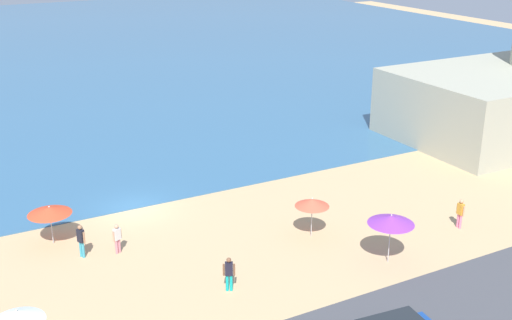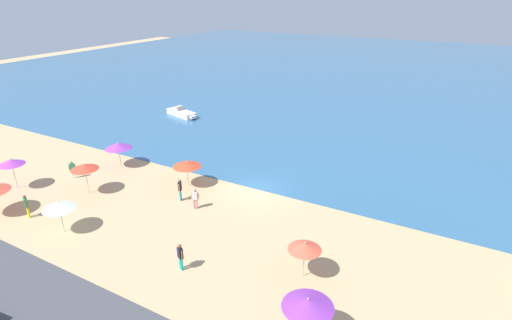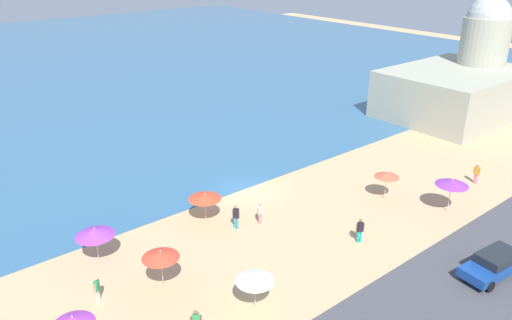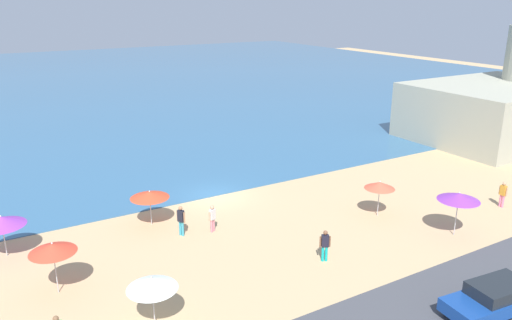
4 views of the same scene
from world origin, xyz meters
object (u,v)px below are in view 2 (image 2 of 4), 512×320
at_px(beach_umbrella_3, 308,303).
at_px(beach_umbrella_4, 118,146).
at_px(beach_umbrella_0, 84,167).
at_px(bather_3, 72,169).
at_px(bather_2, 180,188).
at_px(skiff_nearshore, 182,113).
at_px(beach_umbrella_5, 59,205).
at_px(bather_0, 180,256).
at_px(bather_4, 195,197).
at_px(beach_umbrella_6, 305,246).
at_px(bather_1, 26,205).
at_px(beach_umbrella_1, 11,162).
at_px(beach_umbrella_2, 187,164).

distance_m(beach_umbrella_3, beach_umbrella_4, 24.29).
relative_size(beach_umbrella_0, bather_3, 1.59).
bearing_deg(bather_2, beach_umbrella_3, -30.28).
bearing_deg(bather_3, skiff_nearshore, 99.93).
relative_size(beach_umbrella_5, bather_3, 1.43).
relative_size(beach_umbrella_4, skiff_nearshore, 0.48).
xyz_separation_m(bather_0, bather_4, (-3.43, 5.93, -0.05)).
bearing_deg(bather_2, beach_umbrella_6, -17.41).
bearing_deg(beach_umbrella_6, beach_umbrella_5, -167.51).
bearing_deg(skiff_nearshore, beach_umbrella_3, -42.85).
xyz_separation_m(beach_umbrella_3, beach_umbrella_5, (-17.39, 0.74, -0.37)).
xyz_separation_m(beach_umbrella_5, bather_2, (4.08, 7.03, -0.95)).
height_order(bather_1, bather_3, bather_1).
xyz_separation_m(bather_1, bather_3, (-2.58, 5.74, -0.09)).
xyz_separation_m(beach_umbrella_4, bather_2, (8.74, -2.43, -0.97)).
distance_m(beach_umbrella_1, beach_umbrella_2, 13.64).
bearing_deg(beach_umbrella_5, bather_2, 59.86).
bearing_deg(beach_umbrella_0, bather_1, -98.80).
xyz_separation_m(beach_umbrella_2, bather_1, (-6.76, -9.27, -0.92)).
bearing_deg(beach_umbrella_1, beach_umbrella_3, -6.66).
bearing_deg(bather_1, beach_umbrella_0, 81.20).
bearing_deg(beach_umbrella_0, bather_0, -17.56).
xyz_separation_m(beach_umbrella_5, bather_0, (9.23, 0.65, -1.00)).
bearing_deg(skiff_nearshore, beach_umbrella_6, -39.67).
xyz_separation_m(beach_umbrella_5, bather_4, (5.80, 6.58, -1.05)).
xyz_separation_m(beach_umbrella_6, bather_3, (-21.78, 2.28, -1.11)).
bearing_deg(beach_umbrella_6, bather_4, 162.11).
xyz_separation_m(beach_umbrella_1, bather_0, (17.87, -1.65, -1.34)).
xyz_separation_m(beach_umbrella_0, bather_4, (8.78, 2.07, -1.34)).
bearing_deg(beach_umbrella_3, skiff_nearshore, 137.15).
bearing_deg(beach_umbrella_0, beach_umbrella_5, -56.62).
bearing_deg(bather_2, beach_umbrella_4, 164.48).
relative_size(beach_umbrella_2, beach_umbrella_6, 1.00).
bearing_deg(beach_umbrella_2, beach_umbrella_3, -34.94).
height_order(beach_umbrella_2, beach_umbrella_4, beach_umbrella_4).
relative_size(beach_umbrella_4, bather_3, 1.50).
bearing_deg(bather_1, bather_0, 2.93).
distance_m(beach_umbrella_0, beach_umbrella_6, 18.54).
relative_size(beach_umbrella_6, bather_2, 1.28).
xyz_separation_m(bather_0, skiff_nearshore, (-18.71, 23.54, -0.54)).
xyz_separation_m(beach_umbrella_0, beach_umbrella_3, (20.36, -5.24, 0.08)).
bearing_deg(beach_umbrella_4, bather_1, -84.05).
xyz_separation_m(bather_0, bather_2, (-5.15, 6.38, 0.05)).
bearing_deg(beach_umbrella_0, bather_3, 159.68).
distance_m(bather_4, skiff_nearshore, 23.32).
distance_m(beach_umbrella_0, bather_2, 7.59).
height_order(beach_umbrella_1, beach_umbrella_5, beach_umbrella_1).
height_order(beach_umbrella_3, beach_umbrella_4, beach_umbrella_3).
distance_m(beach_umbrella_6, bather_2, 12.04).
bearing_deg(skiff_nearshore, beach_umbrella_5, -68.60).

